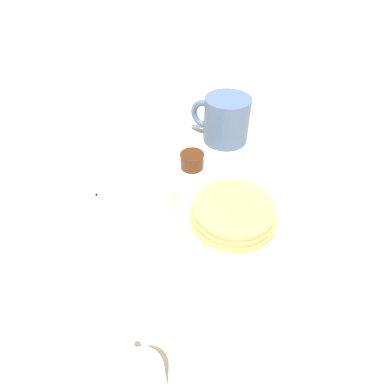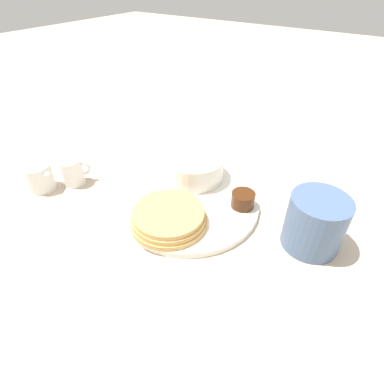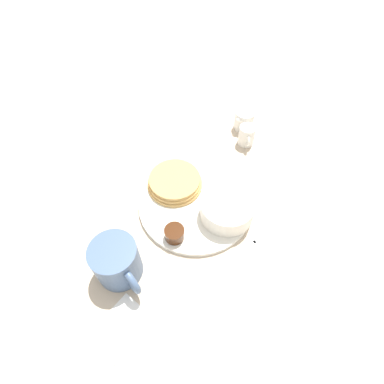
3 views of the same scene
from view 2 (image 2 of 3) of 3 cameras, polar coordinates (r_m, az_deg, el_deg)
The scene contains 11 objects.
ground_plane at distance 0.58m, azimuth -0.73°, elevation -2.40°, with size 4.00×4.00×0.00m, color #C6B299.
plate at distance 0.58m, azimuth -0.74°, elevation -1.95°, with size 0.27×0.27×0.01m.
pancake_stack at distance 0.52m, azimuth -4.45°, elevation -4.78°, with size 0.13×0.13×0.03m.
bowl at distance 0.62m, azimuth 0.49°, elevation 4.87°, with size 0.12×0.12×0.05m.
syrup_cup at distance 0.56m, azimuth 9.67°, elevation -1.43°, with size 0.04×0.04×0.03m.
butter_ramekin at distance 0.64m, azimuth 2.17°, elevation 4.90°, with size 0.05×0.05×0.04m.
coffee_mug at distance 0.52m, azimuth 22.46°, elevation -5.25°, with size 0.09×0.13×0.09m.
creamer_pitcher_near at distance 0.67m, azimuth -21.82°, elevation 3.63°, with size 0.05×0.06×0.06m.
creamer_pitcher_far at distance 0.68m, azimuth -27.09°, elevation 2.56°, with size 0.08×0.05×0.06m.
fork at distance 0.70m, azimuth 5.27°, elevation 5.29°, with size 0.15×0.02×0.00m.
napkin at distance 0.62m, azimuth 28.75°, elevation -5.13°, with size 0.11×0.10×0.00m.
Camera 2 is at (-0.26, 0.36, 0.38)m, focal length 28.00 mm.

